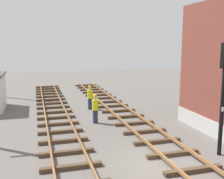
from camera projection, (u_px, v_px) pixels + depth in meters
ground_plane at (160, 167)px, 11.05m from camera, size 80.00×80.00×0.00m
track_near_building at (182, 161)px, 11.30m from camera, size 2.50×45.79×0.32m
track_centre at (74, 175)px, 10.08m from camera, size 2.50×45.79×0.32m
signal_mast at (224, 86)px, 11.69m from camera, size 0.36×0.40×5.01m
track_worker_foreground at (95, 109)px, 16.98m from camera, size 0.40×0.40×1.87m
track_worker_distant at (90, 97)px, 20.59m from camera, size 0.40×0.40×1.87m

